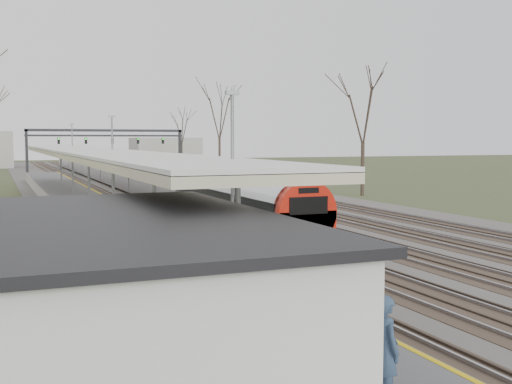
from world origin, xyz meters
The scene contains 9 objects.
track_bed centered at (0.26, 55.00, 0.06)m, with size 24.00×160.00×0.22m.
platform centered at (-9.05, 37.50, 0.50)m, with size 3.50×69.00×1.00m, color #9E9B93.
canopy centered at (-9.05, 32.99, 3.93)m, with size 4.10×50.00×3.11m.
station_building centered at (-12.50, 8.00, 1.60)m, with size 6.00×9.00×3.20m, color silver.
signal_gantry centered at (0.29, 84.99, 4.91)m, with size 21.00×0.59×6.08m.
tree_east_far centered at (14.00, 42.00, 7.29)m, with size 5.00×5.00×10.30m.
train_near centered at (-2.50, 64.27, 1.48)m, with size 2.62×90.21×3.05m.
train_far centered at (4.50, 102.29, 1.48)m, with size 2.62×60.21×3.05m.
passenger centered at (-9.13, 4.00, 1.77)m, with size 0.56×0.37×1.54m, color #30455F.
Camera 1 is at (-14.08, -3.33, 4.67)m, focal length 45.00 mm.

